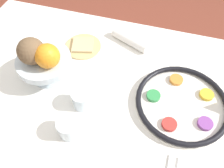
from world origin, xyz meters
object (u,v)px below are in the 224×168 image
Objects in this scene: coconut at (31,51)px; cup_near at (82,99)px; bread_plate at (83,46)px; cup_mid at (69,128)px; seder_plate at (182,103)px; fruit_stand at (45,63)px; orange_fruit at (47,56)px; napkin_roll at (130,40)px.

cup_near is (-0.21, 0.07, -0.12)m from coconut.
bread_plate is 0.43m from cup_mid.
fruit_stand reaches higher than seder_plate.
coconut is 1.33× the size of cup_mid.
fruit_stand is 2.80× the size of cup_mid.
seder_plate is 3.46× the size of coconut.
bread_plate is at bearing -21.69° from seder_plate.
coconut reaches higher than fruit_stand.
cup_near is at bearing 111.11° from bread_plate.
fruit_stand is 1.27× the size of bread_plate.
cup_near reaches higher than seder_plate.
orange_fruit is 1.20× the size of cup_mid.
orange_fruit is at bearing 179.10° from coconut.
orange_fruit reaches higher than fruit_stand.
bread_plate is at bearing -98.86° from orange_fruit.
cup_near is (0.36, 0.10, 0.02)m from seder_plate.
napkin_roll reaches higher than seder_plate.
orange_fruit is 0.41m from napkin_roll.
fruit_stand is at bearing 70.05° from bread_plate.
coconut is at bearing 3.26° from seder_plate.
fruit_stand is 2.80× the size of cup_near.
orange_fruit is at bearing 81.14° from bread_plate.
napkin_roll is at bearing -134.66° from coconut.
cup_mid is at bearing 79.26° from napkin_roll.
coconut is 0.60× the size of bread_plate.
orange_fruit reaches higher than seder_plate.
bread_plate is at bearing -109.95° from fruit_stand.
coconut is (0.02, 0.02, 0.08)m from fruit_stand.
orange_fruit is at bearing -52.83° from cup_mid.
bread_plate is (-0.10, -0.22, -0.15)m from coconut.
cup_mid is (-0.14, 0.19, -0.12)m from orange_fruit.
coconut reaches higher than seder_plate.
seder_plate is 0.51m from bread_plate.
seder_plate is at bearing 158.31° from bread_plate.
fruit_stand is at bearing 1.62° from seder_plate.
napkin_roll is (-0.28, -0.29, -0.06)m from fruit_stand.
seder_plate is 0.38m from napkin_roll.
orange_fruit is at bearing 155.34° from fruit_stand.
coconut is 0.31m from cup_mid.
orange_fruit is 0.06m from coconut.
napkin_roll reaches higher than bread_plate.
coconut is at bearing -42.61° from cup_mid.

